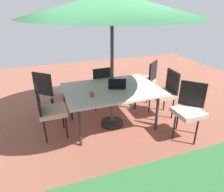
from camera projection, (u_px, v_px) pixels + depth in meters
ground_plane at (112, 124)px, 4.07m from camera, size 10.00×10.00×0.02m
dining_table at (112, 91)px, 3.77m from camera, size 1.74×1.21×0.77m
patio_umbrella at (112, 5)px, 3.17m from camera, size 2.93×2.93×2.37m
chair_northwest at (190, 108)px, 3.52m from camera, size 0.59×0.59×0.98m
chair_southeast at (49, 91)px, 4.21m from camera, size 0.59×0.59×0.98m
chair_east at (49, 109)px, 3.48m from camera, size 0.47×0.46×0.98m
chair_south at (101, 85)px, 4.51m from camera, size 0.46×0.48×0.98m
chair_west at (165, 91)px, 4.19m from camera, size 0.48×0.47×0.98m
chair_southwest at (147, 78)px, 4.92m from camera, size 0.58×0.59×0.98m
laptop at (117, 86)px, 3.73m from camera, size 0.38×0.34×0.21m
cup at (92, 94)px, 3.40m from camera, size 0.07×0.07×0.08m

